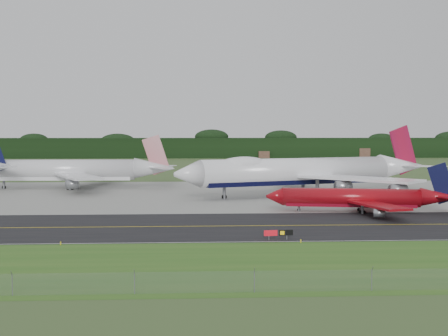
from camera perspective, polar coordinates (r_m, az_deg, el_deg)
ground at (r=111.56m, az=3.34°, el=-4.98°), size 600.00×600.00×0.00m
grass_verge at (r=77.41m, az=6.27°, el=-8.73°), size 400.00×30.00×0.01m
taxiway at (r=107.62m, az=3.58°, el=-5.29°), size 400.00×32.00×0.02m
apron at (r=161.96m, az=1.32°, el=-2.36°), size 400.00×78.00×0.01m
taxiway_centreline at (r=107.62m, az=3.58°, el=-5.28°), size 400.00×0.40×0.00m
taxiway_edge_line at (r=92.45m, az=4.70°, el=-6.72°), size 400.00×0.25×0.00m
perimeter_fence at (r=64.70m, az=8.17°, el=-10.18°), size 320.00×0.10×320.00m
horizon_treeline at (r=383.79m, az=-1.23°, el=1.78°), size 700.00×25.00×12.00m
jet_ba_747 at (r=157.87m, az=7.40°, el=-0.32°), size 68.96×55.56×17.87m
jet_red_737 at (r=127.55m, az=12.43°, el=-2.73°), size 37.55×30.22×10.17m
jet_star_tail at (r=180.46m, az=-13.78°, el=-0.25°), size 57.78×48.51×15.28m
taxiway_sign at (r=93.85m, az=4.99°, el=-5.94°), size 4.41×0.69×1.48m
edge_marker_left at (r=92.47m, az=-14.71°, el=-6.68°), size 0.16×0.16×0.50m
edge_marker_center at (r=92.00m, az=7.04°, el=-6.64°), size 0.16×0.16×0.50m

